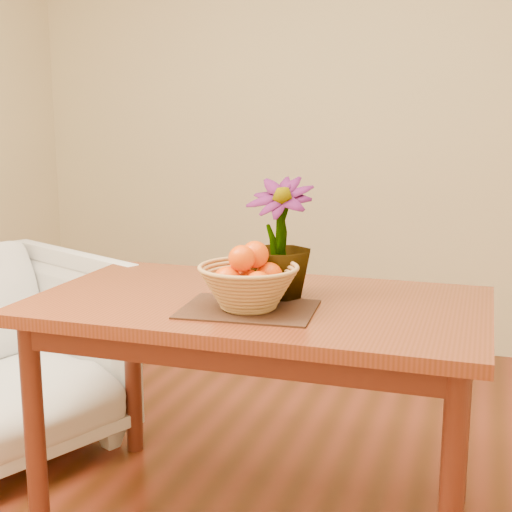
% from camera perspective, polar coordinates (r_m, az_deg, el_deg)
% --- Properties ---
extents(wall_back, '(4.00, 0.02, 2.70)m').
position_cam_1_polar(wall_back, '(4.05, 8.85, 11.60)').
color(wall_back, beige).
rests_on(wall_back, floor).
extents(table, '(1.40, 0.80, 0.75)m').
position_cam_1_polar(table, '(2.25, 0.18, -5.64)').
color(table, maroon).
rests_on(table, floor).
extents(placemat, '(0.41, 0.32, 0.01)m').
position_cam_1_polar(placemat, '(2.10, -0.60, -4.27)').
color(placemat, '#3E2016').
rests_on(placemat, table).
extents(wicker_basket, '(0.30, 0.30, 0.12)m').
position_cam_1_polar(wicker_basket, '(2.09, -0.61, -2.61)').
color(wicker_basket, tan).
rests_on(wicker_basket, placemat).
extents(orange_pile, '(0.18, 0.17, 0.15)m').
position_cam_1_polar(orange_pile, '(2.08, -0.60, -1.27)').
color(orange_pile, '#F64304').
rests_on(orange_pile, wicker_basket).
extents(potted_plant, '(0.22, 0.22, 0.38)m').
position_cam_1_polar(potted_plant, '(2.21, 1.85, 1.41)').
color(potted_plant, '#164F16').
rests_on(potted_plant, table).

